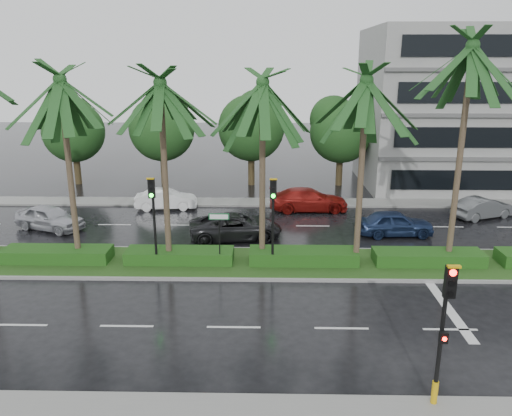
{
  "coord_description": "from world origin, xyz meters",
  "views": [
    {
      "loc": [
        1.17,
        -21.51,
        9.48
      ],
      "look_at": [
        0.7,
        1.5,
        2.72
      ],
      "focal_mm": 35.0,
      "sensor_mm": 36.0,
      "label": 1
    }
  ],
  "objects_px": {
    "car_grey": "(483,208)",
    "signal_near": "(443,330)",
    "street_sign": "(219,226)",
    "car_red": "(309,200)",
    "signal_median_left": "(153,209)",
    "car_darkgrey": "(236,226)",
    "car_silver": "(50,218)",
    "car_white": "(166,199)",
    "car_blue": "(395,223)"
  },
  "relations": [
    {
      "from": "car_blue",
      "to": "car_darkgrey",
      "type": "bearing_deg",
      "value": 91.83
    },
    {
      "from": "car_blue",
      "to": "signal_near",
      "type": "bearing_deg",
      "value": 167.56
    },
    {
      "from": "car_grey",
      "to": "signal_near",
      "type": "bearing_deg",
      "value": 131.41
    },
    {
      "from": "car_grey",
      "to": "car_silver",
      "type": "bearing_deg",
      "value": 73.32
    },
    {
      "from": "car_blue",
      "to": "car_red",
      "type": "bearing_deg",
      "value": 39.96
    },
    {
      "from": "car_white",
      "to": "car_grey",
      "type": "height_order",
      "value": "car_white"
    },
    {
      "from": "signal_near",
      "to": "street_sign",
      "type": "relative_size",
      "value": 1.68
    },
    {
      "from": "street_sign",
      "to": "car_darkgrey",
      "type": "relative_size",
      "value": 0.51
    },
    {
      "from": "car_silver",
      "to": "signal_near",
      "type": "bearing_deg",
      "value": -109.84
    },
    {
      "from": "car_blue",
      "to": "street_sign",
      "type": "bearing_deg",
      "value": 114.7
    },
    {
      "from": "street_sign",
      "to": "car_red",
      "type": "relative_size",
      "value": 0.51
    },
    {
      "from": "car_blue",
      "to": "car_grey",
      "type": "relative_size",
      "value": 1.05
    },
    {
      "from": "street_sign",
      "to": "car_red",
      "type": "bearing_deg",
      "value": 63.01
    },
    {
      "from": "street_sign",
      "to": "car_silver",
      "type": "bearing_deg",
      "value": 151.94
    },
    {
      "from": "car_silver",
      "to": "car_white",
      "type": "relative_size",
      "value": 1.05
    },
    {
      "from": "signal_near",
      "to": "car_blue",
      "type": "relative_size",
      "value": 1.03
    },
    {
      "from": "signal_median_left",
      "to": "car_silver",
      "type": "xyz_separation_m",
      "value": [
        -7.5,
        5.78,
        -2.27
      ]
    },
    {
      "from": "street_sign",
      "to": "car_blue",
      "type": "bearing_deg",
      "value": 27.57
    },
    {
      "from": "signal_median_left",
      "to": "car_silver",
      "type": "height_order",
      "value": "signal_median_left"
    },
    {
      "from": "street_sign",
      "to": "car_red",
      "type": "xyz_separation_m",
      "value": [
        5.0,
        9.82,
        -1.38
      ]
    },
    {
      "from": "signal_near",
      "to": "street_sign",
      "type": "height_order",
      "value": "signal_near"
    },
    {
      "from": "signal_median_left",
      "to": "car_white",
      "type": "distance_m",
      "value": 10.54
    },
    {
      "from": "street_sign",
      "to": "car_darkgrey",
      "type": "height_order",
      "value": "street_sign"
    },
    {
      "from": "car_darkgrey",
      "to": "car_red",
      "type": "distance_m",
      "value": 7.18
    },
    {
      "from": "car_silver",
      "to": "car_grey",
      "type": "bearing_deg",
      "value": -62.35
    },
    {
      "from": "car_darkgrey",
      "to": "car_blue",
      "type": "xyz_separation_m",
      "value": [
        9.0,
        0.74,
        0.01
      ]
    },
    {
      "from": "signal_median_left",
      "to": "car_darkgrey",
      "type": "relative_size",
      "value": 0.85
    },
    {
      "from": "car_darkgrey",
      "to": "street_sign",
      "type": "bearing_deg",
      "value": 162.55
    },
    {
      "from": "signal_median_left",
      "to": "signal_near",
      "type": "bearing_deg",
      "value": -44.09
    },
    {
      "from": "signal_near",
      "to": "car_blue",
      "type": "bearing_deg",
      "value": 80.43
    },
    {
      "from": "car_white",
      "to": "car_red",
      "type": "relative_size",
      "value": 0.79
    },
    {
      "from": "signal_median_left",
      "to": "car_darkgrey",
      "type": "distance_m",
      "value": 6.07
    },
    {
      "from": "car_red",
      "to": "car_grey",
      "type": "distance_m",
      "value": 10.95
    },
    {
      "from": "street_sign",
      "to": "car_blue",
      "type": "relative_size",
      "value": 0.62
    },
    {
      "from": "signal_median_left",
      "to": "car_silver",
      "type": "relative_size",
      "value": 1.02
    },
    {
      "from": "car_red",
      "to": "car_grey",
      "type": "xyz_separation_m",
      "value": [
        10.86,
        -1.44,
        -0.08
      ]
    },
    {
      "from": "car_white",
      "to": "car_blue",
      "type": "relative_size",
      "value": 0.96
    },
    {
      "from": "signal_near",
      "to": "signal_median_left",
      "type": "relative_size",
      "value": 1.0
    },
    {
      "from": "car_silver",
      "to": "car_blue",
      "type": "distance_m",
      "value": 20.01
    },
    {
      "from": "signal_near",
      "to": "car_red",
      "type": "distance_m",
      "value": 19.87
    },
    {
      "from": "signal_median_left",
      "to": "street_sign",
      "type": "height_order",
      "value": "signal_median_left"
    },
    {
      "from": "car_white",
      "to": "car_blue",
      "type": "xyz_separation_m",
      "value": [
        14.0,
        -5.03,
        0.05
      ]
    },
    {
      "from": "signal_median_left",
      "to": "street_sign",
      "type": "relative_size",
      "value": 1.68
    },
    {
      "from": "car_red",
      "to": "car_blue",
      "type": "bearing_deg",
      "value": -139.98
    },
    {
      "from": "signal_median_left",
      "to": "car_red",
      "type": "height_order",
      "value": "signal_median_left"
    },
    {
      "from": "signal_median_left",
      "to": "car_blue",
      "type": "distance_m",
      "value": 13.71
    },
    {
      "from": "car_silver",
      "to": "car_white",
      "type": "xyz_separation_m",
      "value": [
        6.0,
        4.39,
        -0.06
      ]
    },
    {
      "from": "car_white",
      "to": "car_darkgrey",
      "type": "distance_m",
      "value": 7.63
    },
    {
      "from": "signal_near",
      "to": "street_sign",
      "type": "xyz_separation_m",
      "value": [
        -7.0,
        9.87,
        -0.38
      ]
    },
    {
      "from": "signal_median_left",
      "to": "car_white",
      "type": "bearing_deg",
      "value": 98.39
    }
  ]
}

